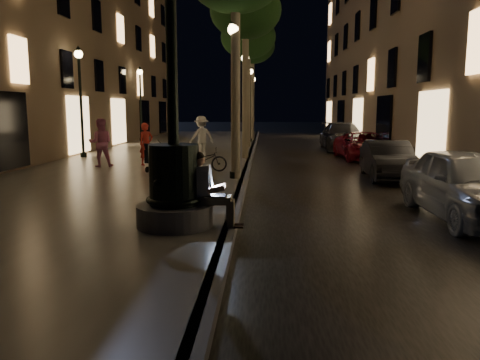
# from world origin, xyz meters

# --- Properties ---
(ground) EXTENTS (120.00, 120.00, 0.00)m
(ground) POSITION_xyz_m (0.00, 15.00, 0.00)
(ground) COLOR black
(ground) RESTS_ON ground
(cobble_lane) EXTENTS (6.00, 45.00, 0.02)m
(cobble_lane) POSITION_xyz_m (3.00, 15.00, 0.01)
(cobble_lane) COLOR black
(cobble_lane) RESTS_ON ground
(promenade) EXTENTS (8.00, 45.00, 0.20)m
(promenade) POSITION_xyz_m (-4.00, 15.00, 0.10)
(promenade) COLOR #69645C
(promenade) RESTS_ON ground
(curb_strip) EXTENTS (0.25, 45.00, 0.20)m
(curb_strip) POSITION_xyz_m (0.00, 15.00, 0.10)
(curb_strip) COLOR #59595B
(curb_strip) RESTS_ON ground
(building_right) EXTENTS (8.00, 36.00, 15.00)m
(building_right) POSITION_xyz_m (10.00, 18.00, 7.50)
(building_right) COLOR #846C52
(building_right) RESTS_ON ground
(building_left) EXTENTS (8.00, 36.00, 15.00)m
(building_left) POSITION_xyz_m (-12.00, 18.00, 7.50)
(building_left) COLOR #846C52
(building_left) RESTS_ON ground
(fountain_lamppost) EXTENTS (1.40, 1.40, 5.21)m
(fountain_lamppost) POSITION_xyz_m (-1.00, 2.00, 1.21)
(fountain_lamppost) COLOR #59595B
(fountain_lamppost) RESTS_ON promenade
(seated_man_laptop) EXTENTS (1.00, 0.34, 1.37)m
(seated_man_laptop) POSITION_xyz_m (-0.39, 2.00, 0.92)
(seated_man_laptop) COLOR gray
(seated_man_laptop) RESTS_ON promenade
(tree_second) EXTENTS (3.00, 3.00, 7.40)m
(tree_second) POSITION_xyz_m (-0.20, 14.00, 6.33)
(tree_second) COLOR #6B604C
(tree_second) RESTS_ON promenade
(tree_third) EXTENTS (3.00, 3.00, 7.20)m
(tree_third) POSITION_xyz_m (-0.30, 20.00, 6.14)
(tree_third) COLOR #6B604C
(tree_third) RESTS_ON promenade
(tree_far) EXTENTS (3.00, 3.00, 7.50)m
(tree_far) POSITION_xyz_m (-0.22, 26.00, 6.43)
(tree_far) COLOR #6B604C
(tree_far) RESTS_ON promenade
(lamp_curb_a) EXTENTS (0.36, 0.36, 4.81)m
(lamp_curb_a) POSITION_xyz_m (-0.30, 8.00, 3.24)
(lamp_curb_a) COLOR black
(lamp_curb_a) RESTS_ON promenade
(lamp_curb_b) EXTENTS (0.36, 0.36, 4.81)m
(lamp_curb_b) POSITION_xyz_m (-0.30, 16.00, 3.24)
(lamp_curb_b) COLOR black
(lamp_curb_b) RESTS_ON promenade
(lamp_curb_c) EXTENTS (0.36, 0.36, 4.81)m
(lamp_curb_c) POSITION_xyz_m (-0.30, 24.00, 3.24)
(lamp_curb_c) COLOR black
(lamp_curb_c) RESTS_ON promenade
(lamp_curb_d) EXTENTS (0.36, 0.36, 4.81)m
(lamp_curb_d) POSITION_xyz_m (-0.30, 32.00, 3.24)
(lamp_curb_d) COLOR black
(lamp_curb_d) RESTS_ON promenade
(lamp_left_b) EXTENTS (0.36, 0.36, 4.81)m
(lamp_left_b) POSITION_xyz_m (-7.40, 14.00, 3.24)
(lamp_left_b) COLOR black
(lamp_left_b) RESTS_ON promenade
(lamp_left_c) EXTENTS (0.36, 0.36, 4.81)m
(lamp_left_c) POSITION_xyz_m (-7.40, 24.00, 3.24)
(lamp_left_c) COLOR black
(lamp_left_c) RESTS_ON promenade
(stroller) EXTENTS (0.62, 1.07, 1.08)m
(stroller) POSITION_xyz_m (-3.07, 9.35, 0.74)
(stroller) COLOR black
(stroller) RESTS_ON promenade
(car_front) EXTENTS (1.88, 4.47, 1.51)m
(car_front) POSITION_xyz_m (4.94, 3.70, 0.75)
(car_front) COLOR #96999D
(car_front) RESTS_ON ground
(car_second) EXTENTS (1.59, 3.95, 1.28)m
(car_second) POSITION_xyz_m (4.73, 9.34, 0.64)
(car_second) COLOR black
(car_second) RESTS_ON ground
(car_third) EXTENTS (2.29, 4.65, 1.27)m
(car_third) POSITION_xyz_m (5.20, 15.40, 0.64)
(car_third) COLOR maroon
(car_third) RESTS_ON ground
(car_rear) EXTENTS (2.25, 5.36, 1.55)m
(car_rear) POSITION_xyz_m (5.02, 20.43, 0.77)
(car_rear) COLOR #2F3034
(car_rear) RESTS_ON ground
(pedestrian_red) EXTENTS (0.68, 0.68, 1.60)m
(pedestrian_red) POSITION_xyz_m (-3.85, 11.19, 1.00)
(pedestrian_red) COLOR red
(pedestrian_red) RESTS_ON promenade
(pedestrian_pink) EXTENTS (1.01, 0.88, 1.78)m
(pedestrian_pink) POSITION_xyz_m (-5.38, 10.56, 1.09)
(pedestrian_pink) COLOR #CF6D9A
(pedestrian_pink) RESTS_ON promenade
(pedestrian_white) EXTENTS (1.34, 1.19, 1.80)m
(pedestrian_white) POSITION_xyz_m (-2.19, 14.52, 1.10)
(pedestrian_white) COLOR silver
(pedestrian_white) RESTS_ON promenade
(bicycle) EXTENTS (1.61, 0.68, 0.82)m
(bicycle) POSITION_xyz_m (-1.43, 9.44, 0.61)
(bicycle) COLOR black
(bicycle) RESTS_ON promenade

